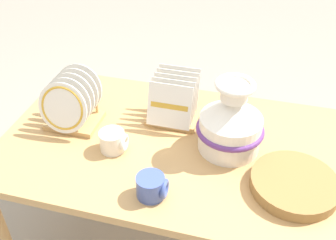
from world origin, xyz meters
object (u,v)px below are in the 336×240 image
dish_rack_round_plates (71,106)px  mug_cobalt_glaze (152,187)px  dish_rack_square_plates (174,104)px  mug_cream_glaze (113,141)px  wicker_charger_stack (294,184)px  ceramic_vase (231,122)px

dish_rack_round_plates → mug_cobalt_glaze: 0.53m
dish_rack_square_plates → mug_cream_glaze: dish_rack_square_plates is taller
dish_rack_round_plates → wicker_charger_stack: dish_rack_round_plates is taller
wicker_charger_stack → mug_cobalt_glaze: size_ratio=2.83×
mug_cream_glaze → mug_cobalt_glaze: 0.28m
dish_rack_round_plates → mug_cobalt_glaze: size_ratio=2.12×
mug_cobalt_glaze → dish_rack_square_plates: bearing=94.8°
ceramic_vase → dish_rack_square_plates: (-0.25, 0.13, -0.05)m
wicker_charger_stack → mug_cream_glaze: mug_cream_glaze is taller
dish_rack_round_plates → mug_cobalt_glaze: bearing=-34.3°
ceramic_vase → mug_cobalt_glaze: 0.39m
wicker_charger_stack → dish_rack_round_plates: bearing=171.0°
mug_cobalt_glaze → wicker_charger_stack: bearing=18.3°
dish_rack_square_plates → mug_cream_glaze: 0.31m
dish_rack_round_plates → mug_cream_glaze: (0.22, -0.11, -0.05)m
dish_rack_round_plates → ceramic_vase: bearing=1.8°
dish_rack_square_plates → wicker_charger_stack: 0.58m
dish_rack_round_plates → dish_rack_square_plates: size_ratio=1.06×
dish_rack_round_plates → mug_cream_glaze: size_ratio=2.12×
dish_rack_square_plates → mug_cream_glaze: bearing=-124.3°
ceramic_vase → dish_rack_square_plates: bearing=153.2°
ceramic_vase → mug_cobalt_glaze: ceramic_vase is taller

